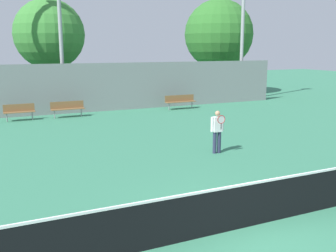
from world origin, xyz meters
name	(u,v)px	position (x,y,z in m)	size (l,w,h in m)	color
ground_plane	(240,228)	(0.00, 0.00, 0.00)	(100.00, 100.00, 0.00)	#337556
tennis_net	(241,206)	(0.00, 0.00, 0.52)	(10.11, 0.09, 1.02)	black
tennis_player	(217,130)	(2.89, 5.55, 0.89)	(0.54, 0.41, 1.60)	#282D47
bench_courtside_near	(68,107)	(-0.60, 15.77, 0.57)	(1.87, 0.40, 0.90)	brown
bench_courtside_far	(180,100)	(6.54, 15.77, 0.57)	(2.06, 0.40, 0.90)	brown
bench_by_gate	(19,110)	(-3.17, 15.77, 0.56)	(1.61, 0.40, 0.90)	brown
light_pole_center_back	(243,3)	(12.52, 17.64, 7.00)	(0.90, 0.60, 12.18)	#939399
back_fence	(73,89)	(0.00, 17.06, 1.48)	(28.91, 0.06, 2.96)	gray
tree_green_tall	(219,34)	(13.14, 21.77, 4.96)	(5.65, 5.65, 7.80)	brown
tree_green_broad	(49,34)	(-0.61, 20.70, 4.73)	(4.59, 4.59, 7.04)	brown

